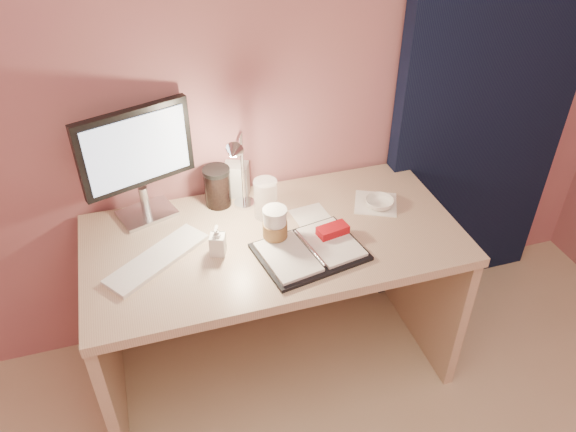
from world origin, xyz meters
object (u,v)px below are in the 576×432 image
object	(u,v)px
coffee_cup	(275,227)
bowl	(379,203)
desk	(270,268)
lotion_bottle	(217,240)
desk_lamp	(256,167)
product_box	(237,179)
keyboard	(157,259)
monitor	(136,155)
planner	(312,249)
dark_jar	(218,189)
clear_cup	(266,199)

from	to	relation	value
coffee_cup	bowl	bearing A→B (deg)	11.14
desk	lotion_bottle	xyz separation A→B (m)	(-0.22, -0.11, 0.29)
bowl	desk_lamp	xyz separation A→B (m)	(-0.48, 0.09, 0.20)
coffee_cup	product_box	bearing A→B (deg)	100.29
keyboard	product_box	xyz separation A→B (m)	(0.36, 0.33, 0.06)
monitor	keyboard	bearing A→B (deg)	-107.08
keyboard	desk_lamp	size ratio (longest dim) A/B	1.13
planner	bowl	size ratio (longest dim) A/B	3.60
lotion_bottle	desk_lamp	distance (m)	0.31
monitor	planner	xyz separation A→B (m)	(0.54, -0.40, -0.26)
keyboard	lotion_bottle	size ratio (longest dim) A/B	3.34
dark_jar	desk	bearing A→B (deg)	-51.09
desk_lamp	monitor	bearing A→B (deg)	-174.00
lotion_bottle	coffee_cup	bearing A→B (deg)	0.70
planner	desk_lamp	bearing A→B (deg)	104.54
product_box	planner	bearing A→B (deg)	-46.05
monitor	product_box	world-z (taller)	monitor
desk	coffee_cup	world-z (taller)	coffee_cup
keyboard	dark_jar	distance (m)	0.40
monitor	bowl	world-z (taller)	monitor
desk_lamp	desk	bearing A→B (deg)	-49.80
desk	dark_jar	xyz separation A→B (m)	(-0.15, 0.19, 0.30)
clear_cup	product_box	distance (m)	0.19
product_box	bowl	bearing A→B (deg)	-3.44
planner	desk_lamp	world-z (taller)	desk_lamp
coffee_cup	bowl	world-z (taller)	coffee_cup
coffee_cup	product_box	world-z (taller)	coffee_cup
bowl	dark_jar	xyz separation A→B (m)	(-0.61, 0.21, 0.06)
coffee_cup	desk	bearing A→B (deg)	87.98
desk	bowl	distance (m)	0.52
keyboard	dark_jar	size ratio (longest dim) A/B	2.72
monitor	clear_cup	world-z (taller)	monitor
bowl	desk_lamp	bearing A→B (deg)	169.48
desk	keyboard	world-z (taller)	keyboard
coffee_cup	clear_cup	bearing A→B (deg)	86.48
desk	lotion_bottle	world-z (taller)	lotion_bottle
bowl	lotion_bottle	size ratio (longest dim) A/B	0.95
monitor	product_box	size ratio (longest dim) A/B	3.21
dark_jar	clear_cup	bearing A→B (deg)	-39.53
product_box	monitor	bearing A→B (deg)	-151.18
planner	clear_cup	bearing A→B (deg)	100.33
desk	clear_cup	world-z (taller)	clear_cup
planner	dark_jar	xyz separation A→B (m)	(-0.26, 0.39, 0.06)
monitor	keyboard	size ratio (longest dim) A/B	1.14
product_box	desk_lamp	world-z (taller)	desk_lamp
desk	dark_jar	size ratio (longest dim) A/B	9.54
coffee_cup	desk_lamp	bearing A→B (deg)	95.91
clear_cup	dark_jar	world-z (taller)	clear_cup
desk	planner	world-z (taller)	planner
desk	product_box	bearing A→B (deg)	105.57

